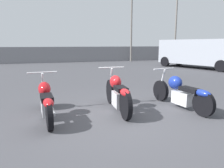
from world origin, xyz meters
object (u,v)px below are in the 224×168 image
motorcycle_slot_1 (118,93)px  parked_van (198,52)px  light_pole_left (132,4)px  motorcycle_slot_0 (46,100)px  light_pole_right (176,14)px  motorcycle_slot_2 (181,92)px

motorcycle_slot_1 → parked_van: bearing=45.5°
light_pole_left → motorcycle_slot_0: light_pole_left is taller
light_pole_left → motorcycle_slot_1: size_ratio=4.35×
motorcycle_slot_0 → parked_van: bearing=33.5°
motorcycle_slot_1 → parked_van: parked_van is taller
light_pole_right → motorcycle_slot_1: size_ratio=3.55×
light_pole_right → parked_van: size_ratio=1.30×
light_pole_left → light_pole_right: size_ratio=1.23×
light_pole_left → light_pole_right: 4.27m
light_pole_left → parked_van: bearing=-73.4°
light_pole_right → motorcycle_slot_2: (-8.90, -13.37, -3.90)m
light_pole_left → parked_van: (2.00, -6.72, -4.08)m
light_pole_left → motorcycle_slot_1: bearing=-114.6°
light_pole_right → motorcycle_slot_1: 17.22m
motorcycle_slot_2 → parked_van: 10.30m
light_pole_right → parked_van: (-2.05, -5.70, -3.23)m
motorcycle_slot_2 → parked_van: size_ratio=0.39×
light_pole_right → parked_van: light_pole_right is taller
motorcycle_slot_0 → parked_van: (10.15, 7.39, 0.67)m
motorcycle_slot_0 → motorcycle_slot_2: 3.32m
motorcycle_slot_0 → parked_van: parked_van is taller
light_pole_left → motorcycle_slot_2: size_ratio=4.14×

